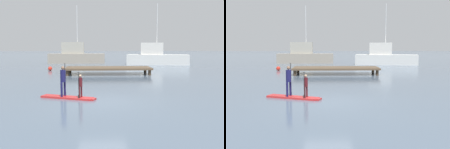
# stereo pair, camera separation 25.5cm
# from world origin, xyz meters

# --- Properties ---
(ground_plane) EXTENTS (240.00, 240.00, 0.00)m
(ground_plane) POSITION_xyz_m (0.00, 0.00, 0.00)
(ground_plane) COLOR slate
(paddleboard_near) EXTENTS (3.04, 1.63, 0.10)m
(paddleboard_near) POSITION_xyz_m (-1.82, 1.05, 0.05)
(paddleboard_near) COLOR red
(paddleboard_near) RESTS_ON ground
(paddler_adult) EXTENTS (0.37, 0.48, 1.78)m
(paddler_adult) POSITION_xyz_m (-2.09, 1.17, 1.03)
(paddler_adult) COLOR #19194C
(paddler_adult) RESTS_ON paddleboard_near
(paddler_child_solo) EXTENTS (0.27, 0.39, 1.36)m
(paddler_child_solo) POSITION_xyz_m (-1.16, 0.78, 0.78)
(paddler_child_solo) COLOR #4C1419
(paddler_child_solo) RESTS_ON paddleboard_near
(fishing_boat_white_large) EXTENTS (8.75, 2.09, 8.94)m
(fishing_boat_white_large) POSITION_xyz_m (-3.82, 28.98, 1.17)
(fishing_boat_white_large) COLOR #9E9384
(fishing_boat_white_large) RESTS_ON ground
(fishing_boat_green_midground) EXTENTS (9.24, 4.58, 8.82)m
(fishing_boat_green_midground) POSITION_xyz_m (8.22, 25.71, 1.16)
(fishing_boat_green_midground) COLOR silver
(fishing_boat_green_midground) RESTS_ON ground
(floating_dock) EXTENTS (8.31, 3.00, 0.68)m
(floating_dock) POSITION_xyz_m (0.72, 12.88, 0.58)
(floating_dock) COLOR brown
(floating_dock) RESTS_ON ground
(mooring_buoy_mid) EXTENTS (0.47, 0.47, 0.47)m
(mooring_buoy_mid) POSITION_xyz_m (-5.66, 16.88, 0.23)
(mooring_buoy_mid) COLOR red
(mooring_buoy_mid) RESTS_ON ground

